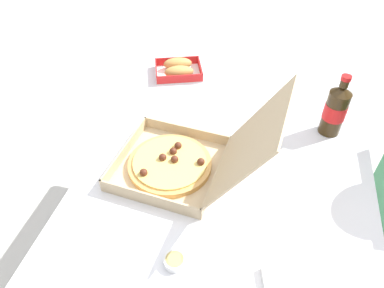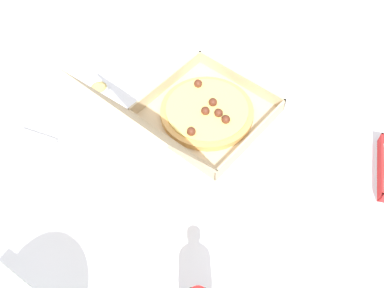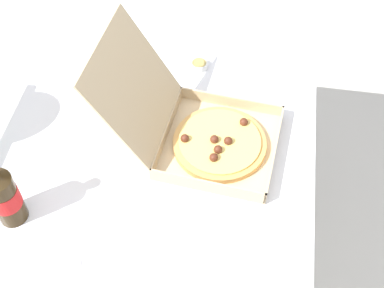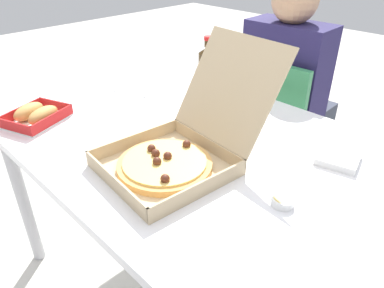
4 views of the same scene
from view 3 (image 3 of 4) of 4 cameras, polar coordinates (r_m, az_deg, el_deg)
name	(u,v)px [view 3 (image 3 of 4)]	position (r m, az deg, el deg)	size (l,w,h in m)	color
ground_plane	(164,273)	(2.05, -3.15, -14.11)	(10.00, 10.00, 0.00)	beige
dining_table	(154,178)	(1.47, -4.26, -3.75)	(1.36, 0.88, 0.73)	white
pizza_box_open	(204,133)	(1.41, 1.37, 1.20)	(0.35, 0.50, 0.31)	tan
cola_bottle	(4,196)	(1.32, -20.11, -5.39)	(0.07, 0.07, 0.22)	#33230F
napkin_pile	(115,55)	(1.70, -8.47, 9.76)	(0.11, 0.11, 0.02)	white
dipping_sauce_cup	(199,65)	(1.65, 0.79, 8.78)	(0.06, 0.06, 0.02)	white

